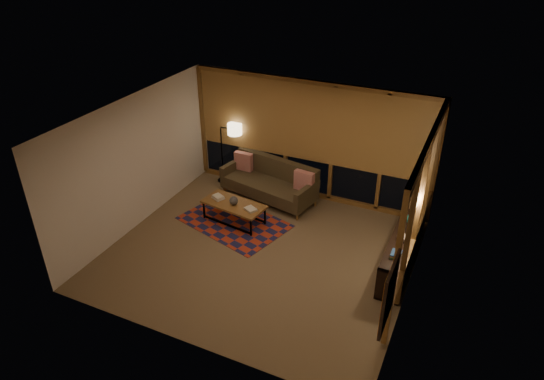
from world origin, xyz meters
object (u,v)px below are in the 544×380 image
at_px(sofa, 269,182).
at_px(floor_lamp, 222,152).
at_px(coffee_table, 234,212).
at_px(bookshelf, 403,245).

xyz_separation_m(sofa, floor_lamp, (-1.37, 0.33, 0.32)).
height_order(coffee_table, bookshelf, bookshelf).
relative_size(coffee_table, bookshelf, 0.51).
height_order(sofa, coffee_table, sofa).
bearing_deg(bookshelf, floor_lamp, 163.98).
relative_size(sofa, bookshelf, 0.83).
distance_m(sofa, floor_lamp, 1.45).
distance_m(sofa, bookshelf, 3.36).
bearing_deg(sofa, coffee_table, -90.90).
height_order(floor_lamp, bookshelf, floor_lamp).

